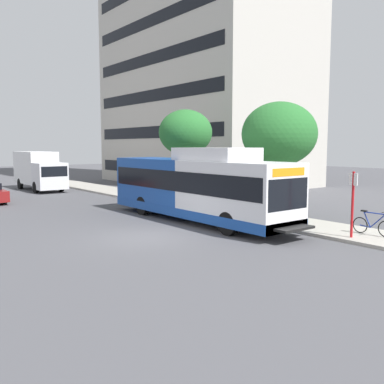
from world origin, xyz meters
The scene contains 8 objects.
ground_plane centered at (0.00, 8.00, 0.00)m, with size 120.00×120.00×0.00m, color #4C4C51.
sidewalk_curb centered at (7.00, 6.00, 0.07)m, with size 3.00×56.00×0.14m, color #A8A399.
transit_bus centered at (4.04, 1.68, 1.70)m, with size 2.58×12.25×3.65m.
bus_stop_sign_pole centered at (6.04, -5.58, 1.65)m, with size 0.10×0.36×2.60m.
bicycle_parked centered at (7.11, -5.87, 0.56)m, with size 0.52×1.76×1.02m.
street_tree_near_stop centered at (7.88, -0.24, 4.33)m, with size 3.82×3.82×5.83m.
street_tree_mid_block centered at (8.06, 7.91, 4.60)m, with size 3.54×3.54×5.99m.
box_truck_background centered at (2.84, 21.59, 1.74)m, with size 2.32×7.01×3.25m.
Camera 1 is at (-9.02, -14.64, 3.72)m, focal length 39.65 mm.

